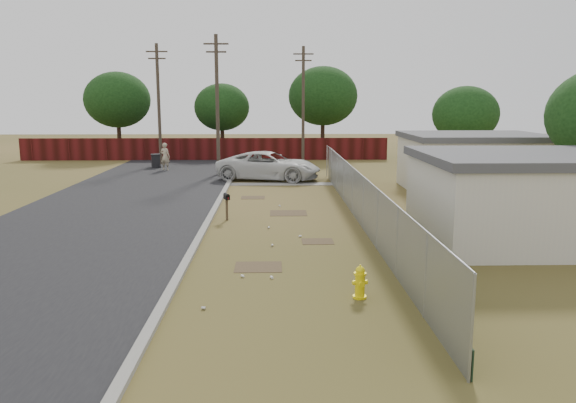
{
  "coord_description": "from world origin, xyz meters",
  "views": [
    {
      "loc": [
        -0.31,
        -21.07,
        4.92
      ],
      "look_at": [
        0.2,
        -0.16,
        1.1
      ],
      "focal_mm": 35.0,
      "sensor_mm": 36.0,
      "label": 1
    }
  ],
  "objects_px": {
    "fire_hydrant": "(360,283)",
    "pedestrian": "(165,157)",
    "mailbox": "(227,199)",
    "trash_bin": "(156,161)",
    "pickup_truck": "(269,166)"
  },
  "relations": [
    {
      "from": "pedestrian",
      "to": "fire_hydrant",
      "type": "bearing_deg",
      "value": 130.25
    },
    {
      "from": "pickup_truck",
      "to": "trash_bin",
      "type": "relative_size",
      "value": 6.28
    },
    {
      "from": "fire_hydrant",
      "to": "pickup_truck",
      "type": "relative_size",
      "value": 0.14
    },
    {
      "from": "trash_bin",
      "to": "pickup_truck",
      "type": "bearing_deg",
      "value": -37.78
    },
    {
      "from": "mailbox",
      "to": "pickup_truck",
      "type": "xyz_separation_m",
      "value": [
        1.63,
        11.74,
        -0.01
      ]
    },
    {
      "from": "fire_hydrant",
      "to": "pickup_truck",
      "type": "height_order",
      "value": "pickup_truck"
    },
    {
      "from": "mailbox",
      "to": "trash_bin",
      "type": "bearing_deg",
      "value": 110.15
    },
    {
      "from": "mailbox",
      "to": "pickup_truck",
      "type": "height_order",
      "value": "pickup_truck"
    },
    {
      "from": "pickup_truck",
      "to": "fire_hydrant",
      "type": "bearing_deg",
      "value": -159.53
    },
    {
      "from": "fire_hydrant",
      "to": "pedestrian",
      "type": "xyz_separation_m",
      "value": [
        -9.77,
        25.97,
        0.56
      ]
    },
    {
      "from": "pedestrian",
      "to": "trash_bin",
      "type": "bearing_deg",
      "value": -37.21
    },
    {
      "from": "fire_hydrant",
      "to": "mailbox",
      "type": "distance_m",
      "value": 10.19
    },
    {
      "from": "mailbox",
      "to": "trash_bin",
      "type": "distance_m",
      "value": 19.36
    },
    {
      "from": "fire_hydrant",
      "to": "trash_bin",
      "type": "distance_m",
      "value": 29.52
    },
    {
      "from": "pickup_truck",
      "to": "pedestrian",
      "type": "xyz_separation_m",
      "value": [
        -7.3,
        4.91,
        0.09
      ]
    }
  ]
}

